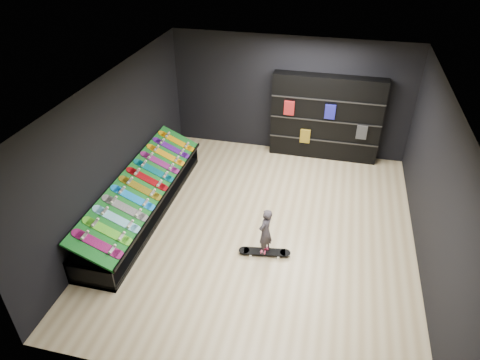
% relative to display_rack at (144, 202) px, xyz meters
% --- Properties ---
extents(floor, '(6.00, 7.00, 0.01)m').
position_rel_display_rack_xyz_m(floor, '(2.55, 0.00, -0.25)').
color(floor, '#C5B185').
rests_on(floor, ground).
extents(ceiling, '(6.00, 7.00, 0.01)m').
position_rel_display_rack_xyz_m(ceiling, '(2.55, 0.00, 2.75)').
color(ceiling, white).
rests_on(ceiling, ground).
extents(wall_back, '(6.00, 0.02, 3.00)m').
position_rel_display_rack_xyz_m(wall_back, '(2.55, 3.50, 1.25)').
color(wall_back, black).
rests_on(wall_back, ground).
extents(wall_front, '(6.00, 0.02, 3.00)m').
position_rel_display_rack_xyz_m(wall_front, '(2.55, -3.50, 1.25)').
color(wall_front, black).
rests_on(wall_front, ground).
extents(wall_left, '(0.02, 7.00, 3.00)m').
position_rel_display_rack_xyz_m(wall_left, '(-0.45, 0.00, 1.25)').
color(wall_left, black).
rests_on(wall_left, ground).
extents(wall_right, '(0.02, 7.00, 3.00)m').
position_rel_display_rack_xyz_m(wall_right, '(5.55, 0.00, 1.25)').
color(wall_right, black).
rests_on(wall_right, ground).
extents(display_rack, '(0.90, 4.50, 0.50)m').
position_rel_display_rack_xyz_m(display_rack, '(0.00, 0.00, 0.00)').
color(display_rack, black).
rests_on(display_rack, ground).
extents(turf_ramp, '(0.92, 4.50, 0.46)m').
position_rel_display_rack_xyz_m(turf_ramp, '(0.05, 0.00, 0.46)').
color(turf_ramp, '#0D5417').
rests_on(turf_ramp, display_rack).
extents(back_shelving, '(2.71, 0.32, 2.17)m').
position_rel_display_rack_xyz_m(back_shelving, '(3.51, 3.32, 0.83)').
color(back_shelving, black).
rests_on(back_shelving, ground).
extents(floor_skateboard, '(1.00, 0.36, 0.09)m').
position_rel_display_rack_xyz_m(floor_skateboard, '(2.75, -0.72, -0.21)').
color(floor_skateboard, black).
rests_on(floor_skateboard, ground).
extents(child, '(0.22, 0.26, 0.58)m').
position_rel_display_rack_xyz_m(child, '(2.75, -0.72, 0.13)').
color(child, black).
rests_on(child, floor_skateboard).
extents(display_board_0, '(0.93, 0.22, 0.50)m').
position_rel_display_rack_xyz_m(display_board_0, '(0.06, -1.90, 0.49)').
color(display_board_0, '#E5198C').
rests_on(display_board_0, turf_ramp).
extents(display_board_1, '(0.93, 0.22, 0.50)m').
position_rel_display_rack_xyz_m(display_board_1, '(0.06, -1.55, 0.49)').
color(display_board_1, green).
rests_on(display_board_1, turf_ramp).
extents(display_board_2, '(0.93, 0.22, 0.50)m').
position_rel_display_rack_xyz_m(display_board_2, '(0.06, -1.21, 0.49)').
color(display_board_2, '#0CB2E5').
rests_on(display_board_2, turf_ramp).
extents(display_board_3, '(0.93, 0.22, 0.50)m').
position_rel_display_rack_xyz_m(display_board_3, '(0.06, -0.86, 0.49)').
color(display_board_3, black).
rests_on(display_board_3, turf_ramp).
extents(display_board_4, '(0.93, 0.22, 0.50)m').
position_rel_display_rack_xyz_m(display_board_4, '(0.06, -0.52, 0.49)').
color(display_board_4, blue).
rests_on(display_board_4, turf_ramp).
extents(display_board_5, '(0.93, 0.22, 0.50)m').
position_rel_display_rack_xyz_m(display_board_5, '(0.06, -0.17, 0.49)').
color(display_board_5, yellow).
rests_on(display_board_5, turf_ramp).
extents(display_board_6, '(0.93, 0.22, 0.50)m').
position_rel_display_rack_xyz_m(display_board_6, '(0.06, 0.17, 0.49)').
color(display_board_6, red).
rests_on(display_board_6, turf_ramp).
extents(display_board_7, '(0.93, 0.22, 0.50)m').
position_rel_display_rack_xyz_m(display_board_7, '(0.06, 0.52, 0.49)').
color(display_board_7, '#0C8C99').
rests_on(display_board_7, turf_ramp).
extents(display_board_8, '(0.93, 0.22, 0.50)m').
position_rel_display_rack_xyz_m(display_board_8, '(0.06, 0.86, 0.49)').
color(display_board_8, '#2626BF').
rests_on(display_board_8, turf_ramp).
extents(display_board_9, '(0.93, 0.22, 0.50)m').
position_rel_display_rack_xyz_m(display_board_9, '(0.06, 1.21, 0.49)').
color(display_board_9, orange).
rests_on(display_board_9, turf_ramp).
extents(display_board_10, '(0.93, 0.22, 0.50)m').
position_rel_display_rack_xyz_m(display_board_10, '(0.06, 1.55, 0.49)').
color(display_board_10, purple).
rests_on(display_board_10, turf_ramp).
extents(display_board_11, '(0.93, 0.22, 0.50)m').
position_rel_display_rack_xyz_m(display_board_11, '(0.06, 1.90, 0.49)').
color(display_board_11, yellow).
rests_on(display_board_11, turf_ramp).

